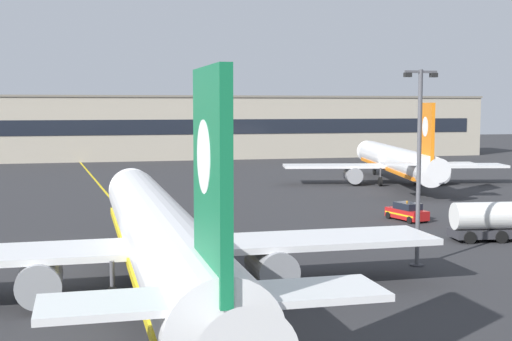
{
  "coord_description": "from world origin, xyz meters",
  "views": [
    {
      "loc": [
        -4.15,
        -29.45,
        10.42
      ],
      "look_at": [
        4.9,
        8.13,
        6.88
      ],
      "focal_mm": 50.01,
      "sensor_mm": 36.0,
      "label": 1
    }
  ],
  "objects_px": {
    "service_car_second": "(407,212)",
    "safety_cone_by_nose_gear": "(144,236)",
    "airliner_foreground": "(159,237)",
    "airliner_background": "(396,161)",
    "apron_lamp_post": "(419,164)",
    "service_truck_fuel_white": "(498,221)"
  },
  "relations": [
    {
      "from": "airliner_foreground",
      "to": "apron_lamp_post",
      "type": "relative_size",
      "value": 3.26
    },
    {
      "from": "service_truck_fuel_white",
      "to": "service_car_second",
      "type": "bearing_deg",
      "value": 104.22
    },
    {
      "from": "airliner_background",
      "to": "service_car_second",
      "type": "bearing_deg",
      "value": -112.63
    },
    {
      "from": "airliner_foreground",
      "to": "service_car_second",
      "type": "relative_size",
      "value": 9.21
    },
    {
      "from": "airliner_background",
      "to": "safety_cone_by_nose_gear",
      "type": "relative_size",
      "value": 68.92
    },
    {
      "from": "apron_lamp_post",
      "to": "service_truck_fuel_white",
      "type": "xyz_separation_m",
      "value": [
        10.07,
        6.62,
        -5.16
      ]
    },
    {
      "from": "service_car_second",
      "to": "safety_cone_by_nose_gear",
      "type": "bearing_deg",
      "value": -171.2
    },
    {
      "from": "service_car_second",
      "to": "service_truck_fuel_white",
      "type": "bearing_deg",
      "value": -75.78
    },
    {
      "from": "service_car_second",
      "to": "service_truck_fuel_white",
      "type": "relative_size",
      "value": 0.57
    },
    {
      "from": "airliner_foreground",
      "to": "safety_cone_by_nose_gear",
      "type": "bearing_deg",
      "value": 88.2
    },
    {
      "from": "airliner_background",
      "to": "service_truck_fuel_white",
      "type": "relative_size",
      "value": 4.84
    },
    {
      "from": "airliner_background",
      "to": "apron_lamp_post",
      "type": "distance_m",
      "value": 48.43
    },
    {
      "from": "airliner_foreground",
      "to": "safety_cone_by_nose_gear",
      "type": "distance_m",
      "value": 17.57
    },
    {
      "from": "apron_lamp_post",
      "to": "airliner_foreground",
      "type": "bearing_deg",
      "value": -167.04
    },
    {
      "from": "apron_lamp_post",
      "to": "service_truck_fuel_white",
      "type": "relative_size",
      "value": 1.62
    },
    {
      "from": "airliner_foreground",
      "to": "apron_lamp_post",
      "type": "distance_m",
      "value": 17.85
    },
    {
      "from": "airliner_foreground",
      "to": "airliner_background",
      "type": "relative_size",
      "value": 1.09
    },
    {
      "from": "apron_lamp_post",
      "to": "airliner_background",
      "type": "bearing_deg",
      "value": 67.03
    },
    {
      "from": "apron_lamp_post",
      "to": "safety_cone_by_nose_gear",
      "type": "distance_m",
      "value": 22.21
    },
    {
      "from": "airliner_background",
      "to": "service_car_second",
      "type": "relative_size",
      "value": 8.43
    },
    {
      "from": "apron_lamp_post",
      "to": "service_truck_fuel_white",
      "type": "bearing_deg",
      "value": 33.34
    },
    {
      "from": "service_car_second",
      "to": "service_truck_fuel_white",
      "type": "xyz_separation_m",
      "value": [
        2.65,
        -10.44,
        0.72
      ]
    }
  ]
}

